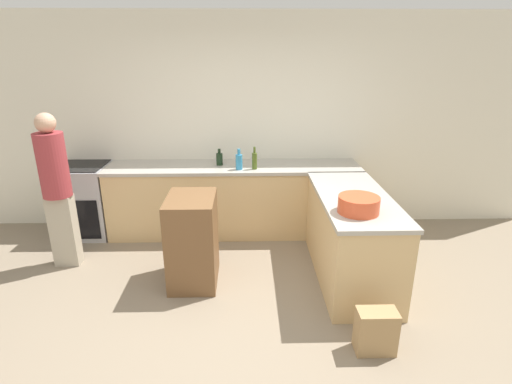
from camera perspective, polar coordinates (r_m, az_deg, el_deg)
The scene contains 12 objects.
ground_plane at distance 3.67m, azimuth -3.85°, elevation -18.06°, with size 14.00×14.00×0.00m, color gray.
wall_back at distance 5.20m, azimuth -3.23°, elevation 9.70°, with size 8.00×0.06×2.70m.
counter_back at distance 5.10m, azimuth -3.15°, elevation -1.00°, with size 3.13×0.66×0.89m.
counter_peninsula at distance 4.21m, azimuth 13.40°, elevation -6.19°, with size 0.69×1.64×0.89m.
range_oven at distance 5.49m, azimuth -23.19°, elevation -1.07°, with size 0.62×0.64×0.90m.
island_table at distance 4.05m, azimuth -9.03°, elevation -6.83°, with size 0.47×0.62×0.91m.
mixing_bowl at distance 3.60m, azimuth 14.45°, elevation -1.74°, with size 0.36×0.36×0.15m.
wine_bottle_dark at distance 4.98m, azimuth -5.25°, elevation 4.78°, with size 0.08×0.08×0.20m.
dish_soap_bottle at distance 4.77m, azimuth -2.44°, elevation 4.40°, with size 0.08×0.08×0.25m.
olive_oil_bottle at distance 4.78m, azimuth -0.21°, elevation 4.55°, with size 0.06×0.06×0.27m.
person_by_range at distance 4.63m, azimuth -26.63°, elevation 0.87°, with size 0.29×0.29×1.67m.
paper_bag at distance 3.41m, azimuth 16.74°, elevation -18.51°, with size 0.31×0.18×0.36m.
Camera 1 is at (0.16, -2.90, 2.24)m, focal length 28.00 mm.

